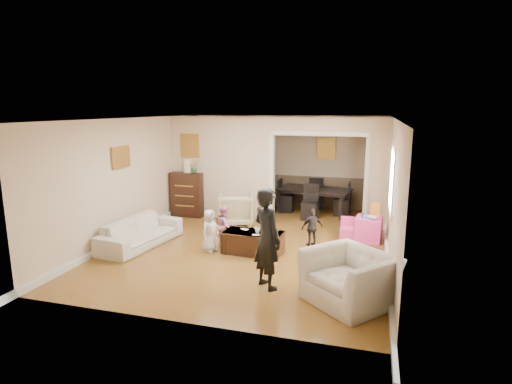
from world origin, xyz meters
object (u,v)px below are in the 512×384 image
(adult_person, at_px, (267,238))
(child_kneel_a, at_px, (210,231))
(armchair_back, at_px, (236,209))
(table_lamp, at_px, (187,166))
(child_toddler, at_px, (312,227))
(coffee_cup, at_px, (257,231))
(dining_table, at_px, (313,201))
(play_table, at_px, (369,229))
(child_kneel_b, at_px, (225,226))
(coffee_table, at_px, (253,242))
(cyan_cup, at_px, (364,216))
(armchair_front, at_px, (349,278))
(dresser, at_px, (188,194))
(sofa, at_px, (141,232))

(adult_person, height_order, child_kneel_a, adult_person)
(armchair_back, relative_size, table_lamp, 2.33)
(child_kneel_a, xyz_separation_m, child_toddler, (1.90, 0.90, -0.03))
(coffee_cup, height_order, dining_table, dining_table)
(child_kneel_a, distance_m, child_toddler, 2.10)
(table_lamp, distance_m, play_table, 4.83)
(play_table, bearing_deg, armchair_back, 172.36)
(armchair_back, distance_m, table_lamp, 1.82)
(child_kneel_b, xyz_separation_m, child_toddler, (1.75, 0.45, -0.02))
(coffee_table, xyz_separation_m, play_table, (2.17, 1.43, 0.04))
(armchair_back, bearing_deg, cyan_cup, 152.29)
(play_table, xyz_separation_m, cyan_cup, (-0.10, -0.05, 0.30))
(armchair_front, xyz_separation_m, cyan_cup, (0.12, 3.02, 0.18))
(play_table, height_order, adult_person, adult_person)
(child_kneel_a, bearing_deg, cyan_cup, -46.84)
(child_kneel_b, bearing_deg, table_lamp, 26.57)
(dining_table, bearing_deg, armchair_back, -125.18)
(dresser, bearing_deg, armchair_front, -41.98)
(adult_person, relative_size, child_kneel_a, 1.89)
(table_lamp, relative_size, adult_person, 0.22)
(coffee_cup, xyz_separation_m, child_kneel_a, (-0.95, -0.10, -0.05))
(child_kneel_a, height_order, child_toddler, child_kneel_a)
(child_kneel_b, bearing_deg, coffee_table, -127.66)
(sofa, xyz_separation_m, dining_table, (3.06, 3.66, 0.05))
(dining_table, bearing_deg, dresser, -149.18)
(sofa, height_order, dresser, dresser)
(armchair_front, relative_size, coffee_table, 1.02)
(armchair_front, height_order, coffee_cup, armchair_front)
(child_toddler, bearing_deg, coffee_table, 1.08)
(dresser, height_order, adult_person, adult_person)
(cyan_cup, height_order, child_kneel_a, child_kneel_a)
(cyan_cup, height_order, child_kneel_b, child_kneel_b)
(coffee_table, bearing_deg, armchair_front, -40.17)
(sofa, xyz_separation_m, armchair_front, (4.31, -1.43, 0.09))
(table_lamp, bearing_deg, armchair_front, -41.98)
(adult_person, bearing_deg, dining_table, -49.53)
(armchair_front, xyz_separation_m, child_toddler, (-0.90, 2.39, 0.02))
(armchair_front, distance_m, adult_person, 1.38)
(adult_person, bearing_deg, child_toddler, -59.36)
(coffee_cup, distance_m, cyan_cup, 2.43)
(armchair_back, xyz_separation_m, table_lamp, (-1.48, 0.47, 0.96))
(child_kneel_a, xyz_separation_m, child_kneel_b, (0.15, 0.45, -0.01))
(armchair_front, distance_m, coffee_table, 2.55)
(child_kneel_b, bearing_deg, dining_table, -38.28)
(dresser, bearing_deg, table_lamp, 0.00)
(sofa, height_order, armchair_front, armchair_front)
(play_table, distance_m, cyan_cup, 0.32)
(play_table, bearing_deg, cyan_cup, -153.43)
(dining_table, bearing_deg, child_toddler, -71.37)
(dining_table, bearing_deg, coffee_cup, -88.53)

